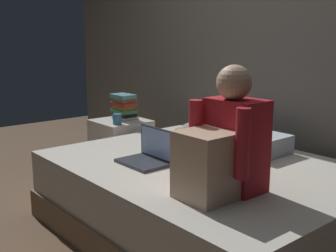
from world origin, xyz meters
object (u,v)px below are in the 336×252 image
at_px(bed, 203,199).
at_px(clothes_pile, 194,131).
at_px(person_sitting, 224,146).
at_px(pillow, 245,141).
at_px(laptop, 148,154).
at_px(nightstand, 121,149).
at_px(mug, 117,119).
at_px(book_stack, 124,107).

height_order(bed, clothes_pile, clothes_pile).
xyz_separation_m(bed, clothes_pile, (-0.53, 0.41, 0.30)).
relative_size(person_sitting, pillow, 1.17).
relative_size(person_sitting, laptop, 2.05).
height_order(nightstand, person_sitting, person_sitting).
bearing_deg(laptop, clothes_pile, 113.64).
xyz_separation_m(person_sitting, mug, (-1.60, 0.40, -0.15)).
bearing_deg(clothes_pile, nightstand, -167.35).
xyz_separation_m(person_sitting, pillow, (-0.47, 0.74, -0.19)).
relative_size(laptop, pillow, 0.57).
bearing_deg(mug, bed, -5.59).
height_order(bed, laptop, laptop).
relative_size(person_sitting, clothes_pile, 2.21).
bearing_deg(book_stack, nightstand, -69.04).
height_order(bed, person_sitting, person_sitting).
distance_m(nightstand, mug, 0.36).
bearing_deg(clothes_pile, bed, -37.76).
xyz_separation_m(pillow, clothes_pile, (-0.49, -0.04, -0.01)).
distance_m(bed, nightstand, 1.32).
relative_size(bed, clothes_pile, 6.76).
height_order(book_stack, clothes_pile, book_stack).
xyz_separation_m(nightstand, laptop, (1.07, -0.50, 0.27)).
height_order(bed, book_stack, book_stack).
distance_m(mug, clothes_pile, 0.71).
bearing_deg(laptop, bed, 49.08).
bearing_deg(nightstand, bed, -10.22).
bearing_deg(pillow, laptop, -105.01).
xyz_separation_m(person_sitting, clothes_pile, (-0.96, 0.70, -0.19)).
distance_m(laptop, pillow, 0.74).
height_order(nightstand, pillow, pillow).
relative_size(laptop, book_stack, 1.34).
xyz_separation_m(person_sitting, book_stack, (-1.75, 0.58, -0.08)).
distance_m(bed, clothes_pile, 0.73).
relative_size(person_sitting, mug, 7.28).
bearing_deg(nightstand, pillow, 9.70).
height_order(bed, nightstand, nightstand).
xyz_separation_m(laptop, clothes_pile, (-0.30, 0.67, 0.00)).
distance_m(laptop, mug, 1.01).
relative_size(bed, person_sitting, 3.05).
distance_m(nightstand, pillow, 1.31).
relative_size(nightstand, laptop, 1.65).
bearing_deg(person_sitting, mug, 165.89).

